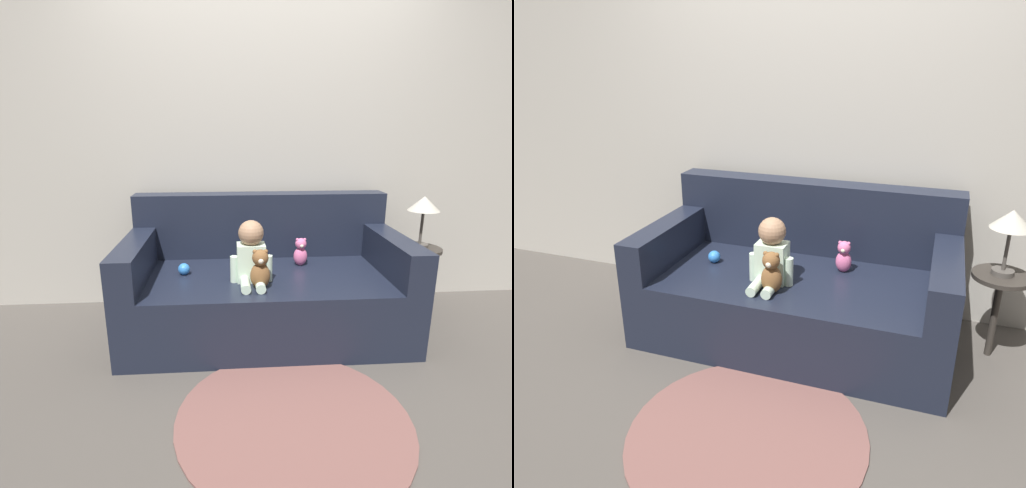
# 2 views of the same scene
# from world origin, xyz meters

# --- Properties ---
(ground_plane) EXTENTS (12.00, 12.00, 0.00)m
(ground_plane) POSITION_xyz_m (0.00, 0.00, 0.00)
(ground_plane) COLOR #4C4742
(wall_back) EXTENTS (8.00, 0.05, 2.60)m
(wall_back) POSITION_xyz_m (0.00, 0.57, 1.30)
(wall_back) COLOR #ADA89E
(wall_back) RESTS_ON ground_plane
(couch) EXTENTS (1.84, 0.97, 0.89)m
(couch) POSITION_xyz_m (0.00, 0.06, 0.31)
(couch) COLOR black
(couch) RESTS_ON ground_plane
(person_baby) EXTENTS (0.26, 0.31, 0.39)m
(person_baby) POSITION_xyz_m (-0.11, -0.16, 0.59)
(person_baby) COLOR silver
(person_baby) RESTS_ON couch
(teddy_bear_brown) EXTENTS (0.12, 0.11, 0.25)m
(teddy_bear_brown) POSITION_xyz_m (-0.06, -0.28, 0.54)
(teddy_bear_brown) COLOR brown
(teddy_bear_brown) RESTS_ON couch
(plush_toy_side) EXTENTS (0.10, 0.09, 0.20)m
(plush_toy_side) POSITION_xyz_m (0.26, 0.12, 0.52)
(plush_toy_side) COLOR #DB6699
(plush_toy_side) RESTS_ON couch
(toy_ball) EXTENTS (0.08, 0.08, 0.08)m
(toy_ball) POSITION_xyz_m (-0.54, -0.01, 0.46)
(toy_ball) COLOR #337FDB
(toy_ball) RESTS_ON couch
(floor_rug) EXTENTS (1.13, 1.13, 0.01)m
(floor_rug) POSITION_xyz_m (0.04, -0.92, 0.01)
(floor_rug) COLOR brown
(floor_rug) RESTS_ON ground_plane
(side_table) EXTENTS (0.32, 0.32, 0.89)m
(side_table) POSITION_xyz_m (1.14, 0.17, 0.68)
(side_table) COLOR #332D28
(side_table) RESTS_ON ground_plane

